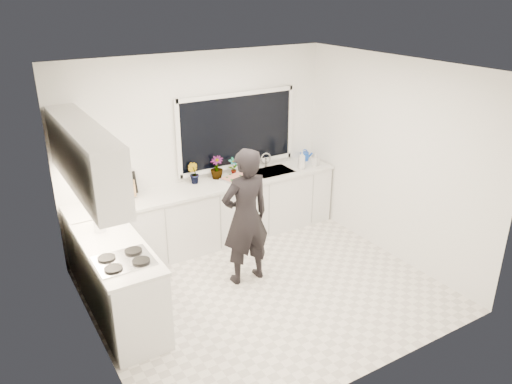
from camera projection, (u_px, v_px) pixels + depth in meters
floor at (265, 290)px, 6.20m from camera, size 4.00×3.50×0.02m
wall_back at (199, 149)px, 7.07m from camera, size 4.00×0.02×2.70m
wall_left at (86, 231)px, 4.71m from camera, size 0.02×3.50×2.70m
wall_right at (393, 160)px, 6.64m from camera, size 0.02×3.50×2.70m
ceiling at (267, 68)px, 5.16m from camera, size 4.00×3.50×0.02m
window at (237, 130)px, 7.25m from camera, size 1.80×0.02×1.00m
base_cabinets_back at (211, 215)px, 7.17m from camera, size 3.92×0.58×0.88m
base_cabinets_left at (120, 285)px, 5.50m from camera, size 0.58×1.60×0.88m
countertop_back at (210, 186)px, 6.99m from camera, size 3.94×0.62×0.04m
countertop_left at (116, 248)px, 5.32m from camera, size 0.62×1.60×0.04m
upper_cabinets at (85, 157)px, 5.18m from camera, size 0.34×2.10×0.70m
sink at (273, 174)px, 7.51m from camera, size 0.58×0.42×0.14m
faucet at (266, 160)px, 7.61m from camera, size 0.03×0.03×0.22m
stovetop at (124, 260)px, 5.02m from camera, size 0.56×0.48×0.03m
person at (246, 217)px, 6.10m from camera, size 0.64×0.42×1.76m
pizza_tray at (239, 178)px, 7.17m from camera, size 0.53×0.45×0.03m
pizza at (239, 177)px, 7.16m from camera, size 0.48×0.40×0.01m
watering_can at (304, 156)px, 7.93m from camera, size 0.16×0.16×0.13m
paper_towel_roll at (102, 195)px, 6.31m from camera, size 0.13×0.13×0.26m
knife_block at (130, 189)px, 6.53m from camera, size 0.14×0.12×0.22m
utensil_crock at (100, 225)px, 5.62m from camera, size 0.15×0.15×0.16m
picture_frame_large at (122, 186)px, 6.56m from camera, size 0.22×0.06×0.28m
picture_frame_small at (128, 184)px, 6.59m from camera, size 0.25×0.06×0.30m
herb_plants at (213, 169)px, 7.12m from camera, size 0.81×0.26×0.33m
soap_bottles at (306, 160)px, 7.56m from camera, size 0.38×0.13×0.29m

